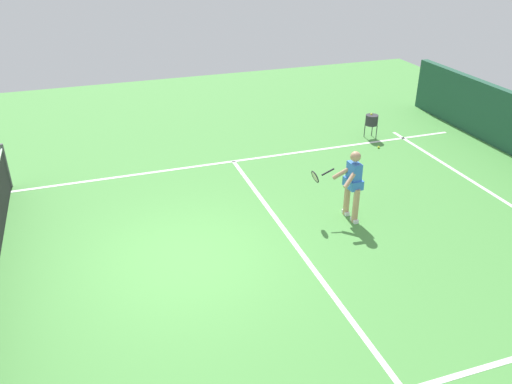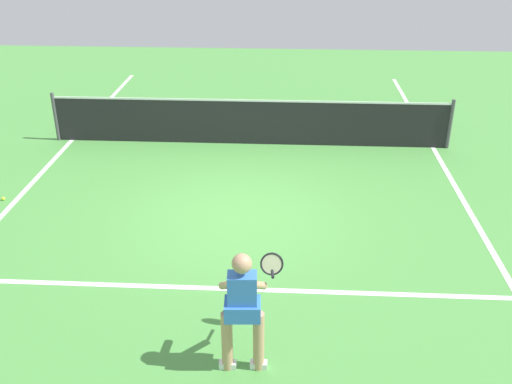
# 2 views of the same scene
# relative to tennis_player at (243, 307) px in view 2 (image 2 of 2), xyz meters

# --- Properties ---
(ground_plane) EXTENTS (25.74, 25.74, 0.00)m
(ground_plane) POSITION_rel_tennis_player_xyz_m (-0.40, 3.67, -0.85)
(ground_plane) COLOR #4C9342
(service_line_marking) EXTENTS (8.14, 0.10, 0.01)m
(service_line_marking) POSITION_rel_tennis_player_xyz_m (-0.40, 1.49, -0.84)
(service_line_marking) COLOR white
(service_line_marking) RESTS_ON ground
(sideline_left_marking) EXTENTS (0.10, 17.80, 0.01)m
(sideline_left_marking) POSITION_rel_tennis_player_xyz_m (-4.47, 3.67, -0.84)
(sideline_left_marking) COLOR white
(sideline_left_marking) RESTS_ON ground
(sideline_right_marking) EXTENTS (0.10, 17.80, 0.01)m
(sideline_right_marking) POSITION_rel_tennis_player_xyz_m (3.67, 3.67, -0.84)
(sideline_right_marking) COLOR white
(sideline_right_marking) RESTS_ON ground
(court_net) EXTENTS (8.82, 0.08, 1.10)m
(court_net) POSITION_rel_tennis_player_xyz_m (-0.40, 7.01, -0.33)
(court_net) COLOR #4C4C51
(court_net) RESTS_ON ground
(tennis_player) EXTENTS (0.76, 0.96, 1.55)m
(tennis_player) POSITION_rel_tennis_player_xyz_m (0.00, 0.00, 0.00)
(tennis_player) COLOR tan
(tennis_player) RESTS_ON ground
(tennis_ball_near) EXTENTS (0.07, 0.07, 0.07)m
(tennis_ball_near) POSITION_rel_tennis_player_xyz_m (-4.69, 3.98, -0.81)
(tennis_ball_near) COLOR #D1E533
(tennis_ball_near) RESTS_ON ground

